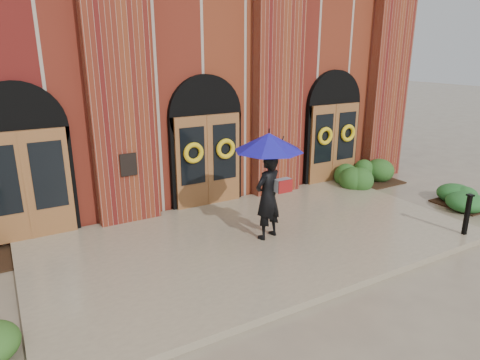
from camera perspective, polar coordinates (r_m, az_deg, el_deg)
ground at (r=9.96m, az=2.83°, el=-8.69°), size 90.00×90.00×0.00m
landing at (r=10.05m, az=2.37°, el=-7.98°), size 10.00×5.30×0.15m
church_building at (r=17.03m, az=-13.65°, el=13.92°), size 16.20×12.53×7.00m
man_with_umbrella at (r=9.44m, az=3.83°, el=1.90°), size 1.90×1.90×2.45m
metal_post at (r=11.26m, az=28.04°, el=-3.97°), size 0.15×0.15×0.99m
hedge_wall_right at (r=14.54m, az=15.57°, el=0.69°), size 2.84×1.14×0.73m
hedge_front_right at (r=14.02m, az=28.04°, el=-1.88°), size 1.40×1.20×0.49m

